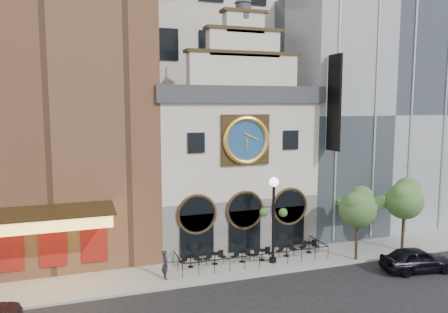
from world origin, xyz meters
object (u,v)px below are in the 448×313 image
bistro_0 (191,260)px  lamppost (273,210)px  bistro_3 (262,254)px  bistro_4 (286,250)px  car_right (417,259)px  tree_right (405,198)px  bistro_1 (215,258)px  bistro_2 (242,255)px  bistro_5 (309,246)px  pedestrian (165,265)px  tree_left (358,207)px

bistro_0 → lamppost: 6.57m
bistro_3 → bistro_4: size_ratio=1.00×
car_right → tree_right: tree_right is taller
bistro_1 → tree_right: tree_right is taller
lamppost → bistro_3: bearing=157.9°
bistro_4 → car_right: car_right is taller
bistro_2 → bistro_5: same height
tree_right → bistro_3: bearing=172.7°
lamppost → tree_right: lamppost is taller
bistro_0 → lamppost: size_ratio=0.26×
bistro_1 → lamppost: bearing=-14.1°
bistro_1 → pedestrian: (-3.72, -1.39, 0.46)m
pedestrian → bistro_0: bearing=-57.8°
bistro_2 → bistro_4: (3.45, 0.03, 0.00)m
bistro_5 → lamppost: lamppost is taller
bistro_1 → bistro_4: bearing=-1.9°
bistro_5 → bistro_0: bearing=179.7°
bistro_3 → lamppost: 3.34m
bistro_3 → bistro_5: same height
bistro_5 → pedestrian: bearing=-173.0°
lamppost → tree_right: 10.36m
bistro_0 → bistro_5: size_ratio=1.00×
bistro_0 → tree_left: bearing=-11.6°
bistro_1 → tree_right: (14.24, -1.81, 3.54)m
bistro_0 → bistro_2: bearing=-3.5°
pedestrian → car_right: bearing=-106.0°
bistro_3 → bistro_4: (2.02, 0.22, 0.00)m
bistro_0 → bistro_2: same height
bistro_1 → pedestrian: bearing=-159.5°
bistro_0 → bistro_4: (7.09, -0.19, 0.00)m
bistro_5 → pedestrian: 11.10m
bistro_2 → pedestrian: pedestrian is taller
tree_right → bistro_1: bearing=172.7°
bistro_4 → tree_left: (4.39, -2.16, 3.35)m
car_right → bistro_3: bearing=69.7°
car_right → lamppost: bearing=71.2°
tree_right → bistro_4: bearing=169.6°
bistro_2 → car_right: (10.51, -5.03, 0.20)m
bistro_2 → lamppost: size_ratio=0.26×
car_right → tree_right: 5.12m
lamppost → bistro_2: bearing=-177.6°
bistro_3 → tree_right: bearing=-7.3°
tree_left → bistro_2: bearing=164.8°
bistro_0 → bistro_3: 5.08m
bistro_2 → pedestrian: size_ratio=0.85×
bistro_0 → lamppost: bearing=-9.9°
bistro_3 → bistro_5: 3.96m
lamppost → tree_left: bearing=10.3°
bistro_4 → car_right: bearing=-35.6°
pedestrian → tree_right: tree_right is taller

